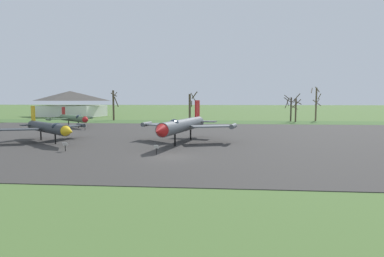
# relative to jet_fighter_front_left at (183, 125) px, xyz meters

# --- Properties ---
(ground_plane) EXTENTS (600.00, 600.00, 0.00)m
(ground_plane) POSITION_rel_jet_fighter_front_left_xyz_m (-0.05, -9.76, -2.31)
(ground_plane) COLOR #4C6B33
(asphalt_apron) EXTENTS (93.12, 51.97, 0.05)m
(asphalt_apron) POSITION_rel_jet_fighter_front_left_xyz_m (-0.05, 5.83, -2.29)
(asphalt_apron) COLOR #383533
(asphalt_apron) RESTS_ON ground
(grass_verge_strip) EXTENTS (153.12, 12.00, 0.06)m
(grass_verge_strip) POSITION_rel_jet_fighter_front_left_xyz_m (-0.05, 37.81, -2.28)
(grass_verge_strip) COLOR #3E5F2D
(grass_verge_strip) RESTS_ON ground
(jet_fighter_front_left) EXTENTS (12.86, 16.04, 5.41)m
(jet_fighter_front_left) POSITION_rel_jet_fighter_front_left_xyz_m (0.00, 0.00, 0.00)
(jet_fighter_front_left) COLOR #565B60
(jet_fighter_front_left) RESTS_ON ground
(info_placard_front_left) EXTENTS (0.47, 0.24, 1.02)m
(info_placard_front_left) POSITION_rel_jet_fighter_front_left_xyz_m (-1.65, -8.65, -1.69)
(info_placard_front_left) COLOR black
(info_placard_front_left) RESTS_ON ground
(jet_fighter_front_right) EXTENTS (10.46, 9.95, 3.96)m
(jet_fighter_front_right) POSITION_rel_jet_fighter_front_left_xyz_m (-24.38, 21.26, -0.50)
(jet_fighter_front_right) COLOR #4C6B47
(jet_fighter_front_right) RESTS_ON ground
(info_placard_front_right) EXTENTS (0.54, 0.25, 1.03)m
(info_placard_front_right) POSITION_rel_jet_fighter_front_left_xyz_m (-19.30, 14.92, -1.67)
(info_placard_front_right) COLOR black
(info_placard_front_right) RESTS_ON ground
(jet_fighter_rear_center) EXTENTS (12.13, 11.69, 4.64)m
(jet_fighter_rear_center) POSITION_rel_jet_fighter_front_left_xyz_m (-17.25, -0.76, -0.39)
(jet_fighter_rear_center) COLOR #33383D
(jet_fighter_rear_center) RESTS_ON ground
(info_placard_rear_center) EXTENTS (0.55, 0.30, 0.99)m
(info_placard_rear_center) POSITION_rel_jet_fighter_front_left_xyz_m (-11.67, -7.45, -1.69)
(info_placard_rear_center) COLOR black
(info_placard_rear_center) RESTS_ON ground
(bare_tree_far_left) EXTENTS (1.81, 2.21, 7.94)m
(bare_tree_far_left) POSITION_rel_jet_fighter_front_left_xyz_m (-23.23, 42.09, 1.94)
(bare_tree_far_left) COLOR brown
(bare_tree_far_left) RESTS_ON ground
(bare_tree_left_of_center) EXTENTS (2.42, 3.75, 7.65)m
(bare_tree_left_of_center) POSITION_rel_jet_fighter_front_left_xyz_m (-3.14, 44.26, 1.60)
(bare_tree_left_of_center) COLOR brown
(bare_tree_left_of_center) RESTS_ON ground
(bare_tree_center) EXTENTS (2.77, 3.43, 6.69)m
(bare_tree_center) POSITION_rel_jet_fighter_front_left_xyz_m (22.16, 41.55, 1.38)
(bare_tree_center) COLOR #42382D
(bare_tree_center) RESTS_ON ground
(bare_tree_right_of_center) EXTENTS (2.91, 2.93, 7.06)m
(bare_tree_right_of_center) POSITION_rel_jet_fighter_front_left_xyz_m (23.15, 39.93, 1.13)
(bare_tree_right_of_center) COLOR brown
(bare_tree_right_of_center) RESTS_ON ground
(bare_tree_far_right) EXTENTS (2.61, 2.76, 8.79)m
(bare_tree_far_right) POSITION_rel_jet_fighter_front_left_xyz_m (29.28, 44.70, 2.45)
(bare_tree_far_right) COLOR brown
(bare_tree_far_right) RESTS_ON ground
(visitor_building) EXTENTS (22.33, 16.35, 8.33)m
(visitor_building) POSITION_rel_jet_fighter_front_left_xyz_m (-44.24, 60.86, 1.93)
(visitor_building) COLOR silver
(visitor_building) RESTS_ON ground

